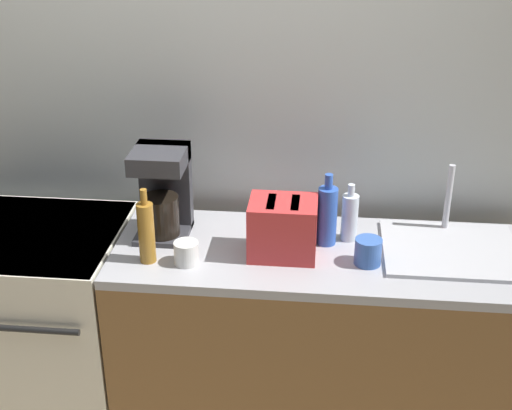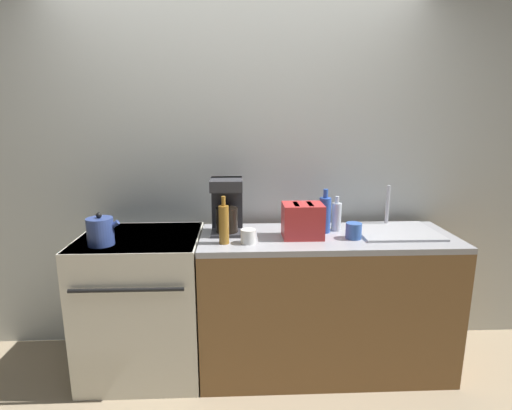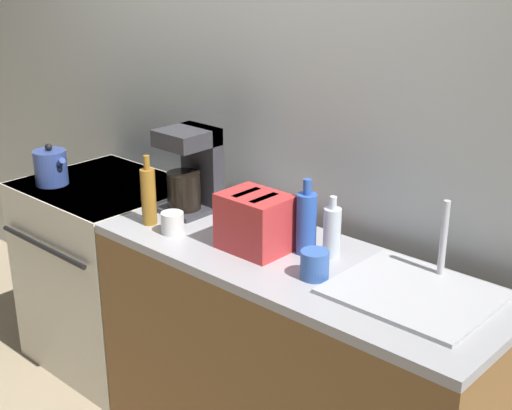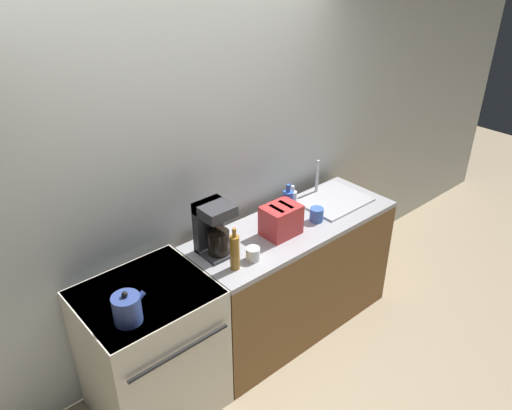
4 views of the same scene
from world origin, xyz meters
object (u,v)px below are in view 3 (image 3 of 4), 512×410
object	(u,v)px
kettle	(51,167)
bottle_amber	(148,196)
stove	(111,271)
toaster	(255,222)
coffee_maker	(192,169)
cup_white	(172,223)
bottle_clear	(332,231)
cup_blue	(315,265)
bottle_blue	(306,223)

from	to	relation	value
kettle	bottle_amber	xyz separation A→B (m)	(0.72, -0.01, 0.04)
stove	toaster	xyz separation A→B (m)	(1.03, -0.06, 0.56)
stove	coffee_maker	world-z (taller)	coffee_maker
stove	coffee_maker	bearing A→B (deg)	6.31
cup_white	toaster	bearing A→B (deg)	17.28
toaster	bottle_clear	world-z (taller)	bottle_clear
bottle_amber	cup_white	bearing A→B (deg)	-1.16
toaster	bottle_amber	size ratio (longest dim) A/B	0.86
cup_blue	bottle_clear	bearing A→B (deg)	109.76
stove	bottle_clear	world-z (taller)	bottle_clear
stove	cup_white	distance (m)	0.87
bottle_amber	cup_blue	world-z (taller)	bottle_amber
kettle	coffee_maker	distance (m)	0.78
bottle_amber	toaster	bearing A→B (deg)	12.03
cup_white	stove	bearing A→B (deg)	166.14
kettle	bottle_amber	size ratio (longest dim) A/B	0.68
bottle_amber	cup_blue	size ratio (longest dim) A/B	2.89
bottle_clear	kettle	bearing A→B (deg)	-170.69
cup_white	cup_blue	distance (m)	0.66
bottle_clear	cup_blue	distance (m)	0.20
kettle	toaster	size ratio (longest dim) A/B	0.79
toaster	stove	bearing A→B (deg)	176.49
stove	kettle	world-z (taller)	kettle
cup_blue	coffee_maker	bearing A→B (deg)	168.08
bottle_clear	cup_blue	world-z (taller)	bottle_clear
bottle_amber	bottle_blue	xyz separation A→B (m)	(0.65, 0.20, -0.00)
kettle	bottle_clear	distance (m)	1.48
stove	kettle	size ratio (longest dim) A/B	4.73
bottle_clear	bottle_amber	xyz separation A→B (m)	(-0.73, -0.25, 0.02)
toaster	cup_blue	distance (m)	0.32
stove	bottle_amber	distance (m)	0.81
bottle_blue	stove	bearing A→B (deg)	-178.20
kettle	cup_blue	xyz separation A→B (m)	(1.52, 0.06, -0.03)
bottle_amber	cup_white	xyz separation A→B (m)	(0.14, -0.00, -0.08)
bottle_clear	cup_white	size ratio (longest dim) A/B	2.56
stove	cup_white	xyz separation A→B (m)	(0.69, -0.17, 0.50)
bottle_clear	stove	bearing A→B (deg)	-176.47
kettle	cup_white	size ratio (longest dim) A/B	2.19
bottle_blue	cup_white	world-z (taller)	bottle_blue
bottle_blue	cup_white	bearing A→B (deg)	-157.64
kettle	bottle_blue	world-z (taller)	bottle_blue
kettle	coffee_maker	world-z (taller)	coffee_maker
stove	cup_white	world-z (taller)	cup_white
cup_white	bottle_clear	bearing A→B (deg)	22.84
bottle_clear	cup_blue	size ratio (longest dim) A/B	2.32
bottle_clear	bottle_blue	distance (m)	0.10
stove	bottle_amber	bearing A→B (deg)	-17.05
stove	cup_blue	size ratio (longest dim) A/B	9.37
coffee_maker	bottle_blue	bearing A→B (deg)	-2.17
cup_blue	kettle	bearing A→B (deg)	-177.91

